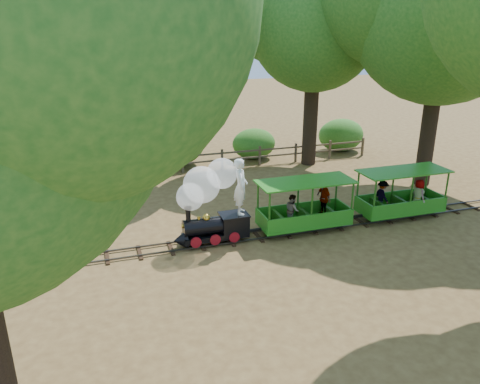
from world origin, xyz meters
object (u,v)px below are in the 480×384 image
object	(u,v)px
carriage_rear	(399,198)
carriage_front	(306,209)
fence	(203,159)
locomotive	(211,196)

from	to	relation	value
carriage_rear	carriage_front	bearing A→B (deg)	179.06
carriage_front	carriage_rear	world-z (taller)	same
fence	locomotive	bearing A→B (deg)	-101.47
locomotive	fence	world-z (taller)	locomotive
locomotive	fence	size ratio (longest dim) A/B	0.16
carriage_rear	fence	xyz separation A→B (m)	(-5.57, 8.03, -0.18)
locomotive	fence	xyz separation A→B (m)	(1.61, 7.93, -1.08)
fence	carriage_front	bearing A→B (deg)	-77.25
carriage_front	carriage_rear	size ratio (longest dim) A/B	1.00
fence	carriage_rear	bearing A→B (deg)	-55.27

